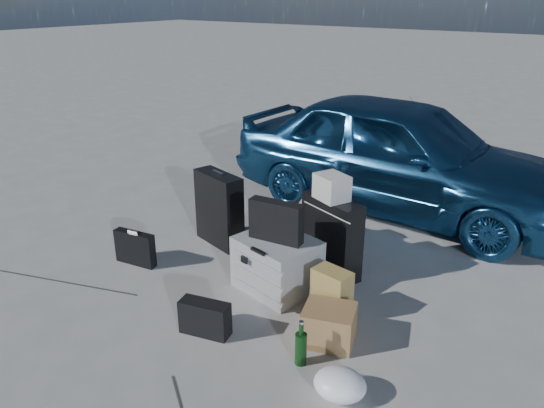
# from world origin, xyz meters

# --- Properties ---
(ground) EXTENTS (60.00, 60.00, 0.00)m
(ground) POSITION_xyz_m (0.00, 0.00, 0.00)
(ground) COLOR #A4A49F
(ground) RESTS_ON ground
(car) EXTENTS (3.63, 1.53, 1.23)m
(car) POSITION_xyz_m (0.26, 2.64, 0.61)
(car) COLOR #225A90
(car) RESTS_ON ground
(pelican_case) EXTENTS (0.68, 0.59, 0.43)m
(pelican_case) POSITION_xyz_m (0.17, 0.50, 0.21)
(pelican_case) COLOR #9D9FA2
(pelican_case) RESTS_ON ground
(laptop_bag) EXTENTS (0.44, 0.16, 0.32)m
(laptop_bag) POSITION_xyz_m (0.16, 0.49, 0.59)
(laptop_bag) COLOR black
(laptop_bag) RESTS_ON pelican_case
(briefcase) EXTENTS (0.39, 0.14, 0.30)m
(briefcase) POSITION_xyz_m (-1.07, 0.13, 0.15)
(briefcase) COLOR black
(briefcase) RESTS_ON ground
(suitcase_left) EXTENTS (0.56, 0.32, 0.69)m
(suitcase_left) POSITION_xyz_m (-0.74, 0.87, 0.34)
(suitcase_left) COLOR black
(suitcase_left) RESTS_ON ground
(suitcase_right) EXTENTS (0.59, 0.38, 0.67)m
(suitcase_right) POSITION_xyz_m (0.39, 0.98, 0.33)
(suitcase_right) COLOR black
(suitcase_right) RESTS_ON ground
(white_carton) EXTENTS (0.32, 0.29, 0.21)m
(white_carton) POSITION_xyz_m (0.38, 0.96, 0.77)
(white_carton) COLOR beige
(white_carton) RESTS_ON suitcase_right
(duffel_bag) EXTENTS (0.72, 0.39, 0.34)m
(duffel_bag) POSITION_xyz_m (0.06, 1.34, 0.17)
(duffel_bag) COLOR black
(duffel_bag) RESTS_ON ground
(flat_box_white) EXTENTS (0.44, 0.37, 0.06)m
(flat_box_white) POSITION_xyz_m (0.04, 1.33, 0.38)
(flat_box_white) COLOR beige
(flat_box_white) RESTS_ON duffel_bag
(flat_box_black) EXTENTS (0.29, 0.25, 0.05)m
(flat_box_black) POSITION_xyz_m (0.04, 1.35, 0.43)
(flat_box_black) COLOR black
(flat_box_black) RESTS_ON flat_box_white
(kraft_bag) EXTENTS (0.30, 0.21, 0.37)m
(kraft_bag) POSITION_xyz_m (0.71, 0.42, 0.18)
(kraft_bag) COLOR #AC8A4B
(kraft_bag) RESTS_ON ground
(cardboard_box) EXTENTS (0.42, 0.39, 0.26)m
(cardboard_box) POSITION_xyz_m (0.85, 0.13, 0.13)
(cardboard_box) COLOR #9A7543
(cardboard_box) RESTS_ON ground
(plastic_bag) EXTENTS (0.37, 0.33, 0.17)m
(plastic_bag) POSITION_xyz_m (1.17, -0.29, 0.09)
(plastic_bag) COLOR white
(plastic_bag) RESTS_ON ground
(messenger_bag) EXTENTS (0.37, 0.21, 0.25)m
(messenger_bag) POSITION_xyz_m (0.11, -0.28, 0.12)
(messenger_bag) COLOR black
(messenger_bag) RESTS_ON ground
(green_bottle) EXTENTS (0.10, 0.10, 0.30)m
(green_bottle) POSITION_xyz_m (0.82, -0.17, 0.15)
(green_bottle) COLOR black
(green_bottle) RESTS_ON ground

